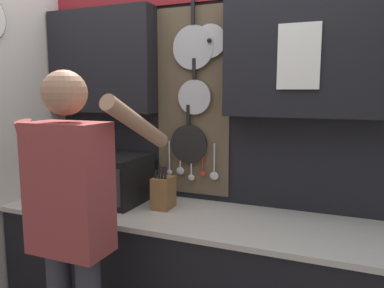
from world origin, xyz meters
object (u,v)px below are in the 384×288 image
at_px(microwave, 108,178).
at_px(utensil_crock, 69,183).
at_px(person, 72,214).
at_px(knife_block, 163,192).

height_order(microwave, utensil_crock, utensil_crock).
height_order(utensil_crock, person, person).
height_order(knife_block, utensil_crock, utensil_crock).
distance_m(microwave, person, 0.67).
distance_m(microwave, knife_block, 0.41).
xyz_separation_m(microwave, knife_block, (0.40, 0.00, -0.05)).
bearing_deg(person, knife_block, 74.63).
bearing_deg(knife_block, microwave, -179.89).
xyz_separation_m(microwave, person, (0.23, -0.63, -0.02)).
distance_m(knife_block, person, 0.65).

